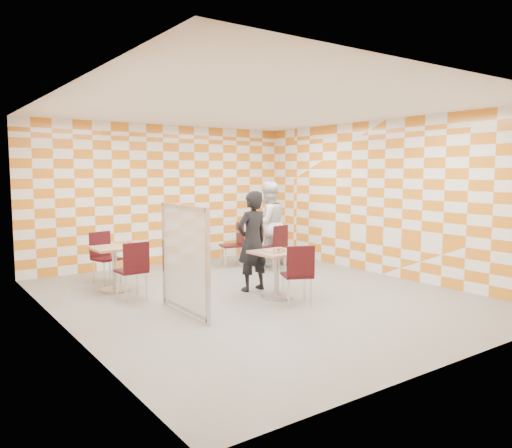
{
  "coord_description": "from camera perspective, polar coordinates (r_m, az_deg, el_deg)",
  "views": [
    {
      "loc": [
        -4.6,
        -6.43,
        2.0
      ],
      "look_at": [
        0.1,
        0.2,
        1.15
      ],
      "focal_mm": 35.0,
      "sensor_mm": 36.0,
      "label": 1
    }
  ],
  "objects": [
    {
      "name": "main_table",
      "position": [
        7.94,
        2.39,
        -4.86
      ],
      "size": [
        0.7,
        0.7,
        0.75
      ],
      "color": "tan",
      "rests_on": "ground"
    },
    {
      "name": "empty_table",
      "position": [
        8.74,
        -15.87,
        -4.08
      ],
      "size": [
        0.7,
        0.7,
        0.75
      ],
      "color": "tan",
      "rests_on": "ground"
    },
    {
      "name": "man_dark",
      "position": [
        8.38,
        -0.43,
        -1.97
      ],
      "size": [
        0.65,
        0.46,
        1.69
      ],
      "primitive_type": "imported",
      "rotation": [
        0.0,
        0.0,
        3.23
      ],
      "color": "black",
      "rests_on": "ground"
    },
    {
      "name": "soda_bottle",
      "position": [
        10.85,
        -0.13,
        -0.09
      ],
      "size": [
        0.07,
        0.07,
        0.23
      ],
      "color": "black",
      "rests_on": "second_table"
    },
    {
      "name": "sport_bottle",
      "position": [
        10.69,
        -1.3,
        -0.26
      ],
      "size": [
        0.06,
        0.06,
        0.2
      ],
      "color": "white",
      "rests_on": "second_table"
    },
    {
      "name": "chair_empty_far",
      "position": [
        9.4,
        -17.02,
        -3.2
      ],
      "size": [
        0.52,
        0.52,
        0.92
      ],
      "color": "#350A0E",
      "rests_on": "ground"
    },
    {
      "name": "second_table",
      "position": [
        10.77,
        -0.33,
        -1.98
      ],
      "size": [
        0.7,
        0.7,
        0.75
      ],
      "color": "tan",
      "rests_on": "ground"
    },
    {
      "name": "chair_main_front",
      "position": [
        7.47,
        4.9,
        -5.29
      ],
      "size": [
        0.56,
        0.57,
        0.92
      ],
      "color": "#350A0E",
      "rests_on": "ground"
    },
    {
      "name": "partition",
      "position": [
        7.04,
        -8.17,
        -3.99
      ],
      "size": [
        0.08,
        1.38,
        1.55
      ],
      "color": "white",
      "rests_on": "ground"
    },
    {
      "name": "pizza_on_foil",
      "position": [
        7.88,
        2.46,
        -3.03
      ],
      "size": [
        0.4,
        0.4,
        0.04
      ],
      "color": "silver",
      "rests_on": "main_table"
    },
    {
      "name": "chair_empty_near",
      "position": [
        8.01,
        -13.8,
        -4.68
      ],
      "size": [
        0.44,
        0.45,
        0.92
      ],
      "color": "#350A0E",
      "rests_on": "ground"
    },
    {
      "name": "chair_second_side",
      "position": [
        10.56,
        -2.39,
        -1.95
      ],
      "size": [
        0.53,
        0.52,
        0.92
      ],
      "color": "#350A0E",
      "rests_on": "ground"
    },
    {
      "name": "room_shell",
      "position": [
        8.37,
        -1.92,
        2.54
      ],
      "size": [
        7.0,
        7.0,
        7.0
      ],
      "color": "gray",
      "rests_on": "ground"
    },
    {
      "name": "chair_second_front",
      "position": [
        10.18,
        2.37,
        -2.25
      ],
      "size": [
        0.5,
        0.51,
        0.92
      ],
      "color": "#350A0E",
      "rests_on": "ground"
    },
    {
      "name": "man_white",
      "position": [
        10.61,
        1.38,
        0.02
      ],
      "size": [
        0.9,
        0.72,
        1.8
      ],
      "primitive_type": "imported",
      "rotation": [
        0.0,
        0.0,
        3.1
      ],
      "color": "white",
      "rests_on": "ground"
    }
  ]
}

